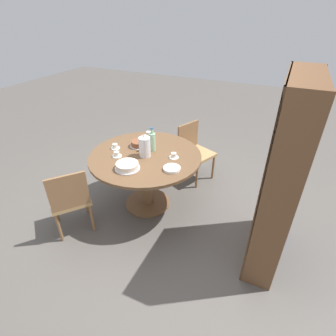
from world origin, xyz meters
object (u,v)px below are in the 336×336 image
Objects in this scene: chair_b at (70,199)px; coffee_pot at (145,146)px; cup_c at (117,155)px; cup_a at (115,147)px; bookshelf at (276,183)px; water_bottle at (152,141)px; cake_main at (127,166)px; cake_second at (139,144)px; chair_a at (194,150)px; cup_b at (148,134)px; cup_d at (174,156)px.

chair_b is 3.00× the size of coffee_pot.
cup_a is at bearing -140.63° from cup_c.
cup_a is at bearing -150.37° from chair_b.
bookshelf reaches higher than cup_a.
coffee_pot is 0.93× the size of water_bottle.
bookshelf is 1.51m from cake_main.
cake_second is 0.36m from cup_c.
chair_a is 1.05m from coffee_pot.
cake_second is (-0.93, 0.37, 0.33)m from chair_b.
cake_second is 1.99× the size of cup_c.
water_bottle reaches higher than cup_c.
chair_a reaches higher than cake_main.
bookshelf reaches higher than cake_main.
cup_c is (0.66, -0.07, 0.00)m from cup_b.
chair_a is 2.79× the size of water_bottle.
chair_b is 1.15m from water_bottle.
cup_c is (0.34, -0.11, -0.01)m from cake_second.
cake_main is (0.49, -0.05, -0.09)m from water_bottle.
water_bottle reaches higher than coffee_pot.
water_bottle reaches higher than cake_second.
cup_a is at bearing -54.08° from cake_second.
cake_main is at bearing 54.97° from cup_c.
chair_a is 1.65m from bookshelf.
cake_main is at bearing -39.91° from cup_d.
cup_b is at bearing -155.68° from coffee_pot.
chair_b is at bearing -37.30° from coffee_pot.
cup_c is (0.31, -0.31, -0.10)m from water_bottle.
chair_b is 3.63× the size of cake_second.
chair_a is 1.26m from cup_c.
cup_a is at bearing 164.06° from chair_a.
chair_b is (1.65, -0.87, 0.00)m from chair_a.
water_bottle is 2.59× the size of cup_d.
chair_b is at bearing -24.05° from cup_c.
cup_c and cup_d have the same top height.
cup_d is at bearing 80.17° from cake_second.
cup_d is at bearing 76.30° from bookshelf.
cake_main is at bearing 13.01° from cup_b.
water_bottle is at bearing 76.87° from bookshelf.
bookshelf is at bearing 77.49° from cake_second.
cup_c is at bearing 39.37° from cup_a.
bookshelf is at bearing 83.18° from coffee_pot.
bookshelf is (-0.56, 2.02, 0.45)m from chair_b.
water_bottle reaches higher than cup_a.
water_bottle is 0.45m from cup_c.
bookshelf is 16.07× the size of cup_a.
cake_main is at bearing 16.22° from cake_second.
bookshelf is 16.07× the size of cup_d.
chair_a is at bearing 164.52° from cake_main.
coffee_pot reaches higher than cup_d.
cup_b is (-0.69, -1.69, -0.13)m from bookshelf.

